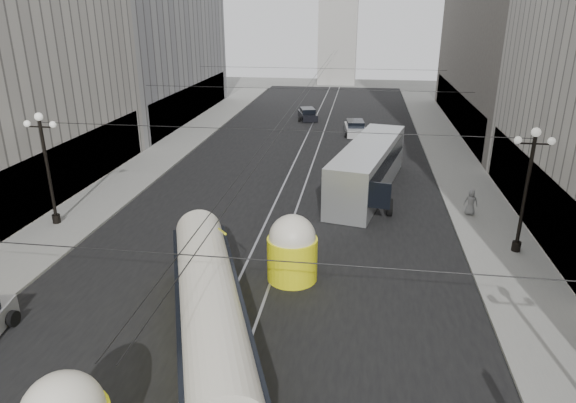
% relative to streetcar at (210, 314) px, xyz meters
% --- Properties ---
extents(road, '(20.00, 85.00, 0.02)m').
position_rel_streetcar_xyz_m(road, '(0.50, 24.41, -1.56)').
color(road, black).
rests_on(road, ground).
extents(sidewalk_left, '(4.00, 72.00, 0.15)m').
position_rel_streetcar_xyz_m(sidewalk_left, '(-11.50, 27.91, -1.48)').
color(sidewalk_left, gray).
rests_on(sidewalk_left, ground).
extents(sidewalk_right, '(4.00, 72.00, 0.15)m').
position_rel_streetcar_xyz_m(sidewalk_right, '(12.50, 27.91, -1.48)').
color(sidewalk_right, gray).
rests_on(sidewalk_right, ground).
extents(rail_left, '(0.12, 85.00, 0.04)m').
position_rel_streetcar_xyz_m(rail_left, '(-0.25, 24.41, -1.56)').
color(rail_left, gray).
rests_on(rail_left, ground).
extents(rail_right, '(0.12, 85.00, 0.04)m').
position_rel_streetcar_xyz_m(rail_right, '(1.25, 24.41, -1.56)').
color(rail_right, gray).
rests_on(rail_right, ground).
extents(lamppost_left_mid, '(1.86, 0.44, 6.37)m').
position_rel_streetcar_xyz_m(lamppost_left_mid, '(-12.10, 9.91, 2.19)').
color(lamppost_left_mid, black).
rests_on(lamppost_left_mid, sidewalk_left).
extents(lamppost_right_mid, '(1.86, 0.44, 6.37)m').
position_rel_streetcar_xyz_m(lamppost_right_mid, '(13.10, 9.91, 2.19)').
color(lamppost_right_mid, black).
rests_on(lamppost_right_mid, sidewalk_right).
extents(catenary, '(25.00, 72.00, 0.23)m').
position_rel_streetcar_xyz_m(catenary, '(0.62, 23.40, 4.33)').
color(catenary, black).
rests_on(catenary, ground).
extents(streetcar, '(6.65, 13.79, 3.19)m').
position_rel_streetcar_xyz_m(streetcar, '(0.00, 0.00, 0.00)').
color(streetcar, yellow).
rests_on(streetcar, ground).
extents(city_bus, '(5.34, 13.26, 3.27)m').
position_rel_streetcar_xyz_m(city_bus, '(5.59, 18.44, 0.24)').
color(city_bus, '#B2B6B8').
rests_on(city_bus, ground).
extents(sedan_white_far, '(2.26, 4.56, 1.39)m').
position_rel_streetcar_xyz_m(sedan_white_far, '(4.37, 35.06, -0.93)').
color(sedan_white_far, white).
rests_on(sedan_white_far, ground).
extents(sedan_dark_far, '(2.64, 4.29, 1.26)m').
position_rel_streetcar_xyz_m(sedan_dark_far, '(-1.04, 41.62, -0.99)').
color(sedan_dark_far, black).
rests_on(sedan_dark_far, ground).
extents(pedestrian_sidewalk_right, '(0.85, 0.62, 1.58)m').
position_rel_streetcar_xyz_m(pedestrian_sidewalk_right, '(11.66, 14.63, -0.61)').
color(pedestrian_sidewalk_right, gray).
rests_on(pedestrian_sidewalk_right, sidewalk_right).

